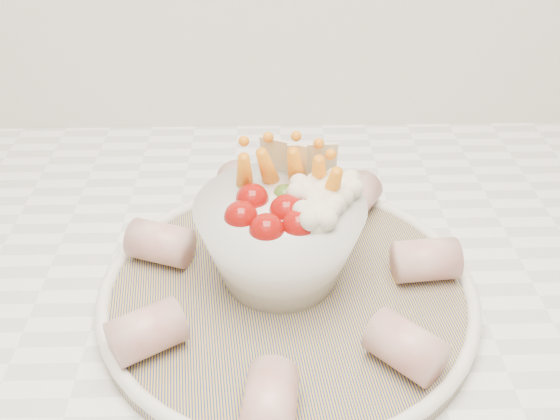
{
  "coord_description": "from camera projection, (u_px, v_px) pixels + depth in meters",
  "views": [
    {
      "loc": [
        0.15,
        1.01,
        1.31
      ],
      "look_at": [
        0.16,
        1.43,
        1.01
      ],
      "focal_mm": 40.0,
      "sensor_mm": 36.0,
      "label": 1
    }
  ],
  "objects": [
    {
      "name": "veggie_bowl",
      "position": [
        283.0,
        233.0,
        0.54
      ],
      "size": [
        0.15,
        0.15,
        0.12
      ],
      "color": "white",
      "rests_on": "serving_platter"
    },
    {
      "name": "cured_meat_rolls",
      "position": [
        286.0,
        271.0,
        0.54
      ],
      "size": [
        0.3,
        0.33,
        0.04
      ],
      "color": "#B45652",
      "rests_on": "serving_platter"
    },
    {
      "name": "serving_platter",
      "position": [
        288.0,
        291.0,
        0.55
      ],
      "size": [
        0.37,
        0.37,
        0.02
      ],
      "color": "navy",
      "rests_on": "kitchen_counter"
    }
  ]
}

